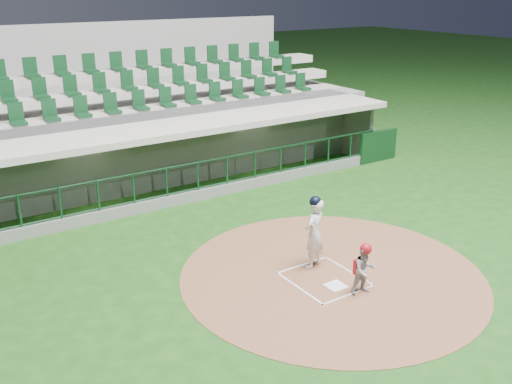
{
  "coord_description": "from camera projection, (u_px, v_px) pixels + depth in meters",
  "views": [
    {
      "loc": [
        -7.83,
        -9.26,
        6.52
      ],
      "look_at": [
        -0.01,
        2.6,
        1.3
      ],
      "focal_mm": 40.0,
      "sensor_mm": 36.0,
      "label": 1
    }
  ],
  "objects": [
    {
      "name": "ground",
      "position": [
        316.0,
        275.0,
        13.55
      ],
      "size": [
        120.0,
        120.0,
        0.0
      ],
      "primitive_type": "plane",
      "color": "#163F12",
      "rests_on": "ground"
    },
    {
      "name": "dirt_circle",
      "position": [
        332.0,
        274.0,
        13.55
      ],
      "size": [
        7.2,
        7.2,
        0.01
      ],
      "primitive_type": "cylinder",
      "color": "brown",
      "rests_on": "ground"
    },
    {
      "name": "home_plate",
      "position": [
        336.0,
        286.0,
        13.0
      ],
      "size": [
        0.43,
        0.43,
        0.02
      ],
      "primitive_type": "cube",
      "color": "white",
      "rests_on": "dirt_circle"
    },
    {
      "name": "batter_box_chalk",
      "position": [
        325.0,
        279.0,
        13.31
      ],
      "size": [
        1.55,
        1.8,
        0.01
      ],
      "color": "white",
      "rests_on": "ground"
    },
    {
      "name": "dugout_structure",
      "position": [
        173.0,
        157.0,
        19.35
      ],
      "size": [
        16.4,
        3.7,
        3.0
      ],
      "color": "slate",
      "rests_on": "ground"
    },
    {
      "name": "seating_deck",
      "position": [
        136.0,
        126.0,
        21.61
      ],
      "size": [
        17.0,
        6.72,
        5.15
      ],
      "color": "slate",
      "rests_on": "ground"
    },
    {
      "name": "batter",
      "position": [
        314.0,
        232.0,
        13.61
      ],
      "size": [
        0.91,
        0.96,
        1.83
      ],
      "color": "white",
      "rests_on": "dirt_circle"
    },
    {
      "name": "catcher",
      "position": [
        364.0,
        269.0,
        12.53
      ],
      "size": [
        0.63,
        0.53,
        1.22
      ],
      "color": "#9A9A9F",
      "rests_on": "dirt_circle"
    }
  ]
}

